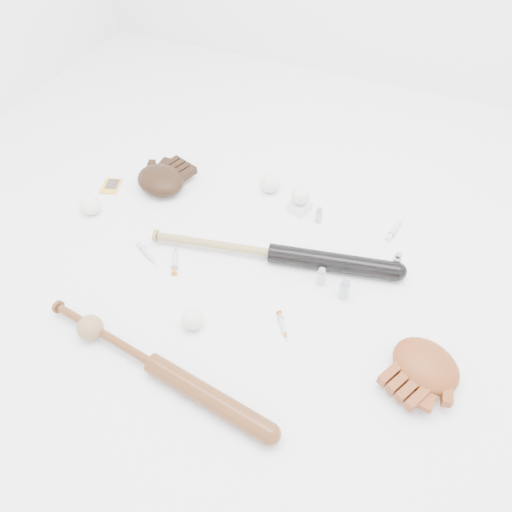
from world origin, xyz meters
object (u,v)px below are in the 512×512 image
at_px(bat_wood, 153,364).
at_px(pedestal, 300,206).
at_px(glove_dark, 161,180).
at_px(bat_dark, 272,253).

relative_size(bat_wood, pedestal, 12.00).
bearing_deg(bat_wood, glove_dark, 127.57).
height_order(glove_dark, pedestal, glove_dark).
bearing_deg(glove_dark, bat_dark, 0.22).
bearing_deg(glove_dark, pedestal, 28.39).
distance_m(bat_dark, bat_wood, 0.57).
distance_m(bat_wood, glove_dark, 0.84).
bearing_deg(bat_dark, bat_wood, -117.53).
distance_m(bat_dark, pedestal, 0.29).
relative_size(glove_dark, pedestal, 3.48).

